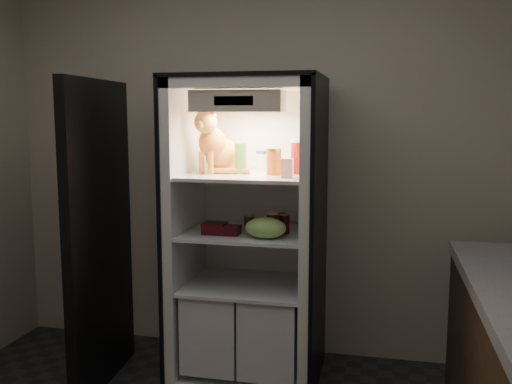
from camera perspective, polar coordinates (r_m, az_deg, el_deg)
room_shell at (r=2.15m, az=-9.37°, el=6.96°), size 3.60×3.60×3.60m
refrigerator at (r=3.58m, az=-0.68°, el=-6.06°), size 0.90×0.72×1.88m
fridge_door at (r=3.55m, az=-15.38°, el=-4.42°), size 0.13×0.87×1.85m
tabby_cat at (r=3.52m, az=-3.91°, el=4.46°), size 0.34×0.41×0.41m
parmesan_shaker at (r=3.44m, az=-1.57°, el=3.37°), size 0.07×0.07×0.19m
mayo_tub at (r=3.57m, az=0.76°, el=3.11°), size 0.09×0.09×0.13m
salsa_jar at (r=3.39m, az=1.79°, el=3.06°), size 0.09×0.09×0.16m
pepper_jar at (r=3.46m, az=4.48°, el=3.54°), size 0.12×0.12×0.20m
cream_carton at (r=3.24m, az=3.15°, el=2.40°), size 0.06×0.06×0.11m
soda_can_a at (r=3.50m, az=2.42°, el=-2.92°), size 0.06×0.06×0.12m
soda_can_b at (r=3.41m, az=2.84°, el=-3.22°), size 0.06×0.06×0.12m
soda_can_c at (r=3.35m, az=1.69°, el=-3.26°), size 0.07×0.07×0.13m
condiment_jar at (r=3.57m, az=-0.70°, el=-2.94°), size 0.06×0.06×0.09m
grape_bag at (r=3.28m, az=0.96°, el=-3.61°), size 0.24×0.17×0.12m
berry_box_left at (r=3.42m, az=-4.16°, el=-3.63°), size 0.13×0.13×0.06m
berry_box_right at (r=3.38m, az=-2.57°, el=-3.83°), size 0.11×0.11×0.05m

